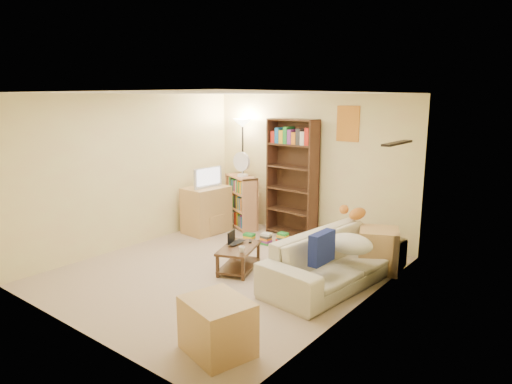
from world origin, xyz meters
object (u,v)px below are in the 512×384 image
sofa (337,259)px  coffee_table (239,256)px  tabby_cat (355,213)px  floor_lamp (243,141)px  short_bookshelf (241,202)px  end_cabinet (217,326)px  mug (242,249)px  tv_stand (206,210)px  tall_bookshelf (292,175)px  side_table (378,250)px  laptop (239,244)px  television (206,177)px  desk_fan (242,164)px

sofa → coffee_table: sofa is taller
tabby_cat → floor_lamp: floor_lamp is taller
short_bookshelf → end_cabinet: 4.36m
tabby_cat → short_bookshelf: 2.54m
mug → floor_lamp: bearing=129.3°
sofa → tabby_cat: tabby_cat is taller
sofa → tv_stand: 3.08m
tabby_cat → tall_bookshelf: (-1.49, 0.54, 0.35)m
short_bookshelf → end_cabinet: (2.60, -3.49, -0.23)m
short_bookshelf → tv_stand: bearing=-91.9°
coffee_table → side_table: size_ratio=1.46×
short_bookshelf → laptop: bearing=-26.4°
mug → tall_bookshelf: tall_bookshelf is taller
tabby_cat → tv_stand: size_ratio=0.62×
floor_lamp → tv_stand: bearing=-104.0°
coffee_table → side_table: side_table is taller
tabby_cat → end_cabinet: bearing=-88.2°
tall_bookshelf → television: bearing=-145.6°
tv_stand → desk_fan: bearing=61.9°
end_cabinet → mug: bearing=122.6°
desk_fan → television: bearing=-122.6°
tv_stand → floor_lamp: (0.20, 0.81, 1.21)m
laptop → end_cabinet: 2.27m
short_bookshelf → television: bearing=-91.9°
laptop → end_cabinet: bearing=-150.1°
television → side_table: (3.28, 0.12, -0.72)m
tall_bookshelf → tabby_cat: bearing=-17.2°
television → short_bookshelf: 0.88m
coffee_table → end_cabinet: end_cabinet is taller
television → desk_fan: 0.72m
coffee_table → floor_lamp: bearing=107.6°
laptop → floor_lamp: 2.63m
mug → side_table: 1.95m
coffee_table → desk_fan: desk_fan is taller
coffee_table → tall_bookshelf: 2.13m
mug → side_table: size_ratio=0.20×
coffee_table → tv_stand: tv_stand is taller
sofa → end_cabinet: (-0.09, -2.24, -0.06)m
laptop → television: size_ratio=0.52×
television → side_table: television is taller
side_table → floor_lamp: bearing=167.4°
side_table → coffee_table: bearing=-142.5°
coffee_table → floor_lamp: floor_lamp is taller
sofa → coffee_table: bearing=116.0°
short_bookshelf → desk_fan: bearing=-15.2°
short_bookshelf → floor_lamp: size_ratio=0.49×
television → short_bookshelf: bearing=-22.2°
laptop → tall_bookshelf: (-0.30, 1.82, 0.73)m
coffee_table → desk_fan: bearing=107.9°
tabby_cat → desk_fan: bearing=172.9°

